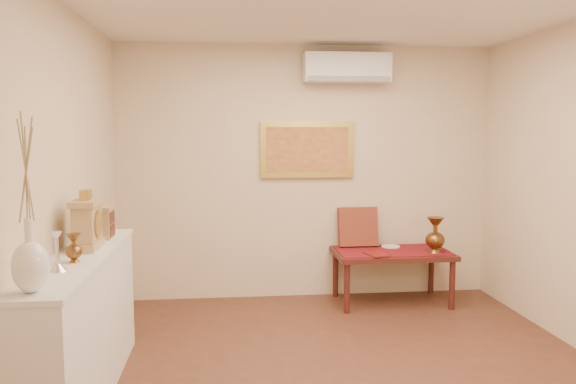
{
  "coord_description": "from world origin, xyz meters",
  "views": [
    {
      "loc": [
        -0.86,
        -3.72,
        1.77
      ],
      "look_at": [
        -0.32,
        1.15,
        1.26
      ],
      "focal_mm": 35.0,
      "sensor_mm": 36.0,
      "label": 1
    }
  ],
  "objects": [
    {
      "name": "low_table",
      "position": [
        0.85,
        1.88,
        0.48
      ],
      "size": [
        1.2,
        0.7,
        0.55
      ],
      "color": "#491B15",
      "rests_on": "floor"
    },
    {
      "name": "candlestick",
      "position": [
        -1.83,
        -0.42,
        1.1
      ],
      "size": [
        0.11,
        0.11,
        0.23
      ],
      "primitive_type": null,
      "color": "silver",
      "rests_on": "display_ledge"
    },
    {
      "name": "brass_urn_small",
      "position": [
        -1.8,
        -0.19,
        1.1
      ],
      "size": [
        0.1,
        0.1,
        0.23
      ],
      "primitive_type": null,
      "color": "brown",
      "rests_on": "display_ledge"
    },
    {
      "name": "painting",
      "position": [
        0.0,
        2.22,
        1.6
      ],
      "size": [
        1.0,
        0.06,
        0.6
      ],
      "color": "#B19338",
      "rests_on": "wall_back"
    },
    {
      "name": "brass_urn_tall",
      "position": [
        1.25,
        1.73,
        0.78
      ],
      "size": [
        0.2,
        0.2,
        0.44
      ],
      "primitive_type": null,
      "color": "brown",
      "rests_on": "table_cloth"
    },
    {
      "name": "table_cloth",
      "position": [
        0.85,
        1.88,
        0.55
      ],
      "size": [
        1.14,
        0.59,
        0.01
      ],
      "primitive_type": "cube",
      "color": "maroon",
      "rests_on": "low_table"
    },
    {
      "name": "wall_left",
      "position": [
        -2.0,
        0.0,
        1.35
      ],
      "size": [
        0.02,
        4.5,
        2.7
      ],
      "primitive_type": "cube",
      "color": "beige",
      "rests_on": "ground"
    },
    {
      "name": "white_vase",
      "position": [
        -1.83,
        -0.86,
        1.46
      ],
      "size": [
        0.18,
        0.18,
        0.96
      ],
      "primitive_type": null,
      "color": "white",
      "rests_on": "display_ledge"
    },
    {
      "name": "wooden_chest",
      "position": [
        -1.8,
        0.61,
        1.1
      ],
      "size": [
        0.16,
        0.21,
        0.24
      ],
      "color": "tan",
      "rests_on": "display_ledge"
    },
    {
      "name": "menu",
      "position": [
        0.63,
        1.69,
        0.56
      ],
      "size": [
        0.24,
        0.29,
        0.01
      ],
      "primitive_type": "cube",
      "rotation": [
        0.0,
        0.0,
        0.27
      ],
      "color": "maroon",
      "rests_on": "table_cloth"
    },
    {
      "name": "plate",
      "position": [
        0.89,
        2.05,
        0.56
      ],
      "size": [
        0.2,
        0.2,
        0.01
      ],
      "primitive_type": "cylinder",
      "color": "white",
      "rests_on": "table_cloth"
    },
    {
      "name": "mantel_clock",
      "position": [
        -1.81,
        0.22,
        1.15
      ],
      "size": [
        0.17,
        0.36,
        0.41
      ],
      "color": "tan",
      "rests_on": "display_ledge"
    },
    {
      "name": "ac_unit",
      "position": [
        0.4,
        2.12,
        2.45
      ],
      "size": [
        0.9,
        0.25,
        0.3
      ],
      "color": "silver",
      "rests_on": "wall_back"
    },
    {
      "name": "cushion",
      "position": [
        0.54,
        2.14,
        0.77
      ],
      "size": [
        0.42,
        0.19,
        0.43
      ],
      "primitive_type": "cube",
      "rotation": [
        -0.21,
        0.0,
        0.0
      ],
      "color": "#5E1219",
      "rests_on": "table_cloth"
    },
    {
      "name": "wall_front",
      "position": [
        0.0,
        -2.25,
        1.35
      ],
      "size": [
        4.0,
        0.02,
        2.7
      ],
      "primitive_type": "cube",
      "color": "beige",
      "rests_on": "ground"
    },
    {
      "name": "display_ledge",
      "position": [
        -1.82,
        0.0,
        0.49
      ],
      "size": [
        0.37,
        2.02,
        0.98
      ],
      "color": "silver",
      "rests_on": "floor"
    },
    {
      "name": "wall_back",
      "position": [
        0.0,
        2.25,
        1.35
      ],
      "size": [
        4.0,
        0.02,
        2.7
      ],
      "primitive_type": "cube",
      "color": "beige",
      "rests_on": "ground"
    }
  ]
}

